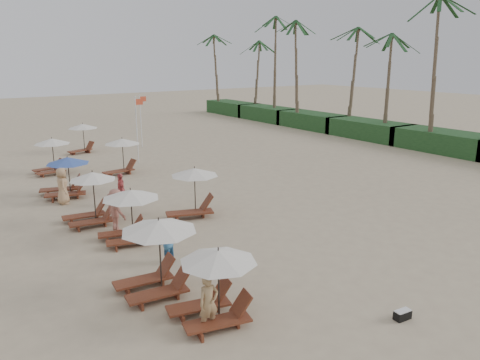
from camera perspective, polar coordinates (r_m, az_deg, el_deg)
ground at (r=19.26m, az=5.69°, el=-7.21°), size 160.00×160.00×0.00m
shrub_hedge at (r=44.26m, az=15.57°, el=5.99°), size 3.20×53.00×1.60m
palm_row at (r=44.39m, az=15.41°, el=17.84°), size 7.00×52.00×12.30m
lounger_station_0 at (r=13.26m, az=-3.43°, el=-12.77°), size 2.52×2.21×2.07m
lounger_station_1 at (r=14.82m, az=-10.52°, el=-9.13°), size 2.63×2.39×2.38m
lounger_station_2 at (r=19.04m, az=-13.65°, el=-4.07°), size 2.51×2.29×2.14m
lounger_station_3 at (r=21.59m, az=-18.02°, el=-2.32°), size 2.44×2.03×2.33m
lounger_station_4 at (r=26.34m, az=-20.78°, el=0.27°), size 2.70×2.50×2.10m
lounger_station_5 at (r=31.77m, az=-22.27°, el=2.85°), size 2.43×2.21×2.25m
inland_station_0 at (r=21.56m, az=-5.91°, el=-1.18°), size 2.88×2.29×2.22m
inland_station_1 at (r=30.31m, az=-14.45°, el=3.28°), size 2.70×2.24×2.22m
inland_station_2 at (r=37.98m, az=-18.87°, el=5.29°), size 2.65×2.24×2.22m
beachgoer_near at (r=12.95m, az=-3.87°, el=-14.83°), size 0.59×0.39×1.61m
beachgoer_mid_a at (r=16.98m, az=-9.22°, el=-7.53°), size 0.96×0.88×1.60m
beachgoer_mid_b at (r=20.50m, az=-14.95°, el=-3.56°), size 0.92×1.30×1.83m
beachgoer_far_a at (r=23.97m, az=-14.41°, el=-1.10°), size 0.58×1.02×1.63m
beachgoer_far_b at (r=25.00m, az=-20.97°, el=-0.68°), size 0.73×1.00×1.87m
duffel_bag at (r=14.46m, az=19.32°, el=-15.33°), size 0.52×0.30×0.28m
flag_pole_near at (r=33.02m, az=-12.51°, el=6.43°), size 0.60×0.08×4.64m
flag_pole_far at (r=39.07m, az=-12.04°, el=7.46°), size 0.60×0.08×4.32m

